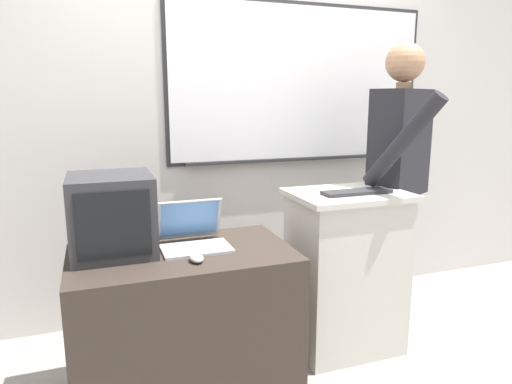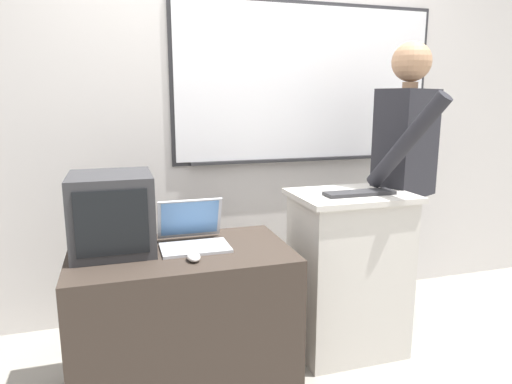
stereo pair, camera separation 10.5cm
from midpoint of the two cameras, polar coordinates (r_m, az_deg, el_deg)
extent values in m
cube|color=silver|center=(3.12, -0.69, 11.40)|extent=(6.40, 0.12, 2.87)
cube|color=#2D2D30|center=(3.21, 7.34, 13.30)|extent=(1.86, 0.02, 1.06)
cube|color=white|center=(3.21, 7.38, 13.30)|extent=(1.81, 0.02, 1.01)
cube|color=#2D2D30|center=(3.22, 7.26, 4.07)|extent=(1.63, 0.04, 0.02)
cube|color=beige|center=(2.72, 12.52, -10.11)|extent=(0.59, 0.45, 0.91)
cube|color=beige|center=(2.59, 12.97, -0.44)|extent=(0.64, 0.49, 0.03)
cube|color=#382D26|center=(2.36, -7.75, -15.77)|extent=(1.04, 0.62, 0.74)
cylinder|color=#474C60|center=(2.99, 17.30, -8.87)|extent=(0.13, 0.13, 0.86)
cylinder|color=#474C60|center=(3.18, 19.29, -7.73)|extent=(0.13, 0.13, 0.86)
cube|color=#232328|center=(2.93, 19.26, 5.73)|extent=(0.47, 0.39, 0.64)
cylinder|color=tan|center=(2.91, 19.72, 12.43)|extent=(0.09, 0.09, 0.04)
sphere|color=tan|center=(2.92, 19.90, 15.07)|extent=(0.23, 0.23, 0.23)
cylinder|color=#232328|center=(2.56, 19.45, 5.90)|extent=(0.28, 0.43, 0.53)
cylinder|color=#232328|center=(3.14, 21.15, 5.52)|extent=(0.08, 0.08, 0.61)
cube|color=#B7BABF|center=(2.22, -6.27, -6.95)|extent=(0.33, 0.21, 0.01)
cube|color=#B7BABF|center=(2.33, -7.01, -3.29)|extent=(0.32, 0.09, 0.21)
cube|color=#598CCC|center=(2.32, -6.98, -3.26)|extent=(0.29, 0.07, 0.18)
cube|color=#2D2D30|center=(2.54, 13.96, -0.14)|extent=(0.39, 0.11, 0.02)
ellipsoid|color=silver|center=(2.07, -6.35, -8.08)|extent=(0.06, 0.10, 0.03)
cube|color=#333335|center=(2.23, -16.27, -2.51)|extent=(0.37, 0.39, 0.37)
cube|color=black|center=(2.04, -16.16, -3.80)|extent=(0.31, 0.01, 0.29)
camera|label=1|loc=(0.05, -88.69, 0.27)|focal=32.00mm
camera|label=2|loc=(0.05, 91.31, -0.27)|focal=32.00mm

